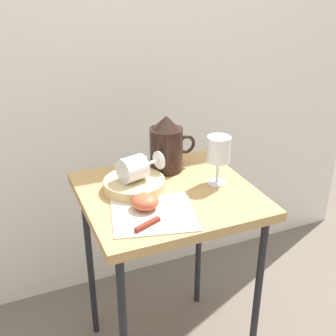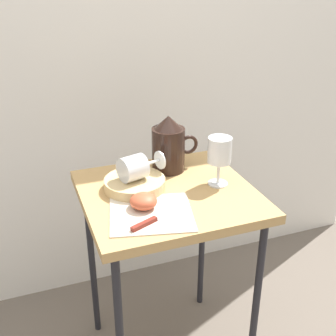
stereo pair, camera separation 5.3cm
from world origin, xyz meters
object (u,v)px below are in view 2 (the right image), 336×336
at_px(pitcher, 169,148).
at_px(wine_glass_upright, 219,153).
at_px(table, 168,211).
at_px(basket_tray, 135,184).
at_px(knife, 153,220).
at_px(apple_half_left, 143,201).
at_px(wine_glass_tipped_near, 134,168).

xyz_separation_m(pitcher, wine_glass_upright, (0.11, -0.16, 0.03)).
height_order(table, basket_tray, basket_tray).
relative_size(basket_tray, knife, 0.96).
bearing_deg(apple_half_left, wine_glass_tipped_near, 85.42).
distance_m(apple_half_left, knife, 0.08).
bearing_deg(table, wine_glass_tipped_near, 152.33).
bearing_deg(wine_glass_tipped_near, table, -27.67).
relative_size(basket_tray, wine_glass_upright, 1.20).
distance_m(pitcher, knife, 0.35).
distance_m(pitcher, wine_glass_tipped_near, 0.18).
distance_m(table, apple_half_left, 0.16).
relative_size(apple_half_left, knife, 0.40).
bearing_deg(table, basket_tray, 151.68).
distance_m(wine_glass_upright, wine_glass_tipped_near, 0.27).
xyz_separation_m(apple_half_left, knife, (0.00, -0.08, -0.02)).
relative_size(pitcher, wine_glass_tipped_near, 1.27).
bearing_deg(apple_half_left, table, 36.66).
bearing_deg(basket_tray, table, -28.32).
bearing_deg(knife, basket_tray, 87.47).
xyz_separation_m(basket_tray, apple_half_left, (-0.01, -0.13, 0.01)).
xyz_separation_m(table, basket_tray, (-0.09, 0.05, 0.09)).
height_order(basket_tray, knife, basket_tray).
xyz_separation_m(table, wine_glass_upright, (0.17, -0.01, 0.18)).
bearing_deg(pitcher, apple_half_left, -125.65).
height_order(table, knife, knife).
bearing_deg(pitcher, wine_glass_tipped_near, -147.15).
xyz_separation_m(basket_tray, wine_glass_tipped_near, (-0.00, -0.00, 0.06)).
distance_m(table, knife, 0.20).
relative_size(table, wine_glass_upright, 4.35).
distance_m(pitcher, wine_glass_upright, 0.20).
bearing_deg(wine_glass_tipped_near, apple_half_left, -94.58).
bearing_deg(wine_glass_upright, apple_half_left, -166.38).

